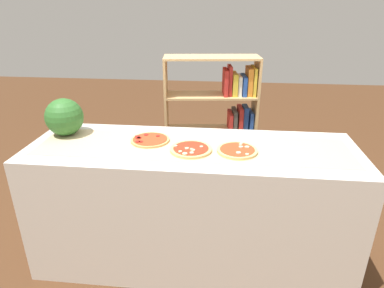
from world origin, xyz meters
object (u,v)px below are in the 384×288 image
pizza_pepperoni_0 (150,140)px  watermelon (64,117)px  pizza_mushroom_1 (191,149)px  pizza_mushroom_2 (237,150)px  bookshelf (223,126)px

pizza_pepperoni_0 → watermelon: 0.64m
pizza_mushroom_1 → watermelon: watermelon is taller
pizza_pepperoni_0 → pizza_mushroom_1: (0.30, -0.13, 0.00)m
pizza_pepperoni_0 → watermelon: bearing=174.3°
pizza_pepperoni_0 → pizza_mushroom_2: size_ratio=1.02×
pizza_pepperoni_0 → pizza_mushroom_2: 0.60m
pizza_pepperoni_0 → bookshelf: (0.49, 0.89, -0.20)m
pizza_pepperoni_0 → pizza_mushroom_2: pizza_mushroom_2 is taller
pizza_pepperoni_0 → watermelon: watermelon is taller
pizza_mushroom_2 → bookshelf: bookshelf is taller
pizza_pepperoni_0 → bookshelf: bookshelf is taller
pizza_mushroom_1 → bookshelf: bearing=79.3°
watermelon → bookshelf: size_ratio=0.19×
bookshelf → pizza_mushroom_1: bearing=-100.7°
pizza_mushroom_1 → bookshelf: size_ratio=0.20×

